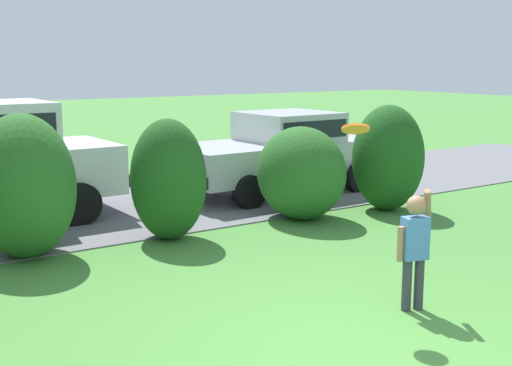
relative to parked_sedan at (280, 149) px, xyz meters
The scene contains 9 objects.
ground_plane 7.52m from the parked_sedan, 121.04° to the right, with size 80.00×80.00×0.00m, color #478438.
driveway_strip 3.95m from the parked_sedan, behind, with size 28.00×4.40×0.02m, color slate.
shrub_centre_left 5.69m from the parked_sedan, 161.98° to the right, with size 1.32×1.54×1.90m.
shrub_centre 3.99m from the parked_sedan, 149.75° to the right, with size 1.07×1.16×1.75m.
shrub_centre_right 2.34m from the parked_sedan, 117.69° to the right, with size 1.38×1.57×1.51m.
shrub_far_end 2.44m from the parked_sedan, 76.80° to the right, with size 1.20×1.26×1.82m.
parked_sedan is the anchor object (origin of this frame).
child_thrower 6.52m from the parked_sedan, 113.96° to the right, with size 0.48×0.23×1.29m.
frisbee 6.49m from the parked_sedan, 119.48° to the right, with size 0.30×0.27×0.19m.
Camera 1 is at (-3.86, -4.13, 2.55)m, focal length 47.11 mm.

